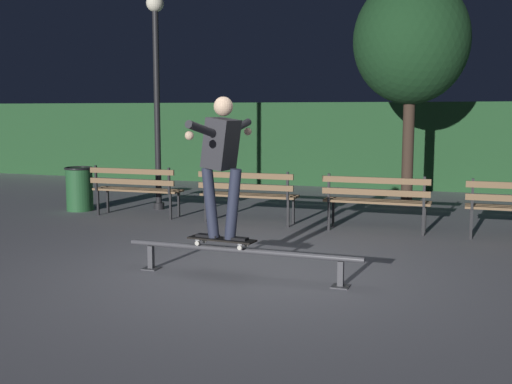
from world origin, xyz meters
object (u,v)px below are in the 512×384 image
object	(u,v)px
trash_can	(79,188)
park_bench_right_center	(376,197)
skateboard	(222,240)
park_bench_leftmost	(135,186)
grind_rail	(241,254)
lamp_post_left	(156,74)
park_bench_left_center	(248,191)
skateboarder	(221,155)
tree_behind_benches	(411,42)

from	to	relation	value
trash_can	park_bench_right_center	bearing A→B (deg)	-2.52
skateboard	park_bench_leftmost	xyz separation A→B (m)	(-2.97, 3.16, 0.13)
grind_rail	trash_can	xyz separation A→B (m)	(-4.51, 3.40, 0.15)
park_bench_right_center	park_bench_leftmost	bearing A→B (deg)	180.00
grind_rail	lamp_post_left	bearing A→B (deg)	128.53
park_bench_leftmost	trash_can	size ratio (longest dim) A/B	2.01
trash_can	lamp_post_left	bearing A→B (deg)	26.51
skateboard	park_bench_left_center	xyz separation A→B (m)	(-0.89, 3.16, 0.13)
park_bench_leftmost	park_bench_left_center	world-z (taller)	same
park_bench_left_center	lamp_post_left	bearing A→B (deg)	157.25
grind_rail	lamp_post_left	size ratio (longest dim) A/B	0.70
lamp_post_left	trash_can	world-z (taller)	lamp_post_left
skateboard	lamp_post_left	xyz separation A→B (m)	(-3.00, 4.05, 2.07)
skateboarder	park_bench_right_center	bearing A→B (deg)	69.60
trash_can	tree_behind_benches	bearing A→B (deg)	26.06
park_bench_right_center	tree_behind_benches	bearing A→B (deg)	87.99
grind_rail	tree_behind_benches	world-z (taller)	tree_behind_benches
park_bench_left_center	park_bench_right_center	distance (m)	2.07
skateboarder	park_bench_left_center	size ratio (longest dim) A/B	0.97
park_bench_leftmost	lamp_post_left	bearing A→B (deg)	92.04
grind_rail	park_bench_leftmost	distance (m)	4.50
skateboarder	park_bench_left_center	distance (m)	3.39
park_bench_left_center	tree_behind_benches	distance (m)	4.49
skateboarder	trash_can	size ratio (longest dim) A/B	1.95
lamp_post_left	park_bench_right_center	bearing A→B (deg)	-11.93
park_bench_leftmost	park_bench_left_center	distance (m)	2.07
park_bench_left_center	trash_can	size ratio (longest dim) A/B	2.01
tree_behind_benches	skateboarder	bearing A→B (deg)	-101.81
grind_rail	park_bench_right_center	bearing A→B (deg)	73.19
skateboarder	park_bench_right_center	distance (m)	3.47
skateboarder	park_bench_leftmost	xyz separation A→B (m)	(-2.97, 3.16, -0.81)
park_bench_left_center	tree_behind_benches	size ratio (longest dim) A/B	0.37
park_bench_leftmost	park_bench_right_center	bearing A→B (deg)	0.00
tree_behind_benches	skateboard	bearing A→B (deg)	-101.83
skateboard	tree_behind_benches	size ratio (longest dim) A/B	0.18
skateboarder	park_bench_right_center	world-z (taller)	skateboarder
park_bench_leftmost	skateboard	bearing A→B (deg)	-46.85
trash_can	park_bench_leftmost	bearing A→B (deg)	-10.35
park_bench_leftmost	park_bench_right_center	xyz separation A→B (m)	(4.15, 0.00, 0.00)
grind_rail	trash_can	distance (m)	5.65
skateboarder	park_bench_leftmost	size ratio (longest dim) A/B	0.97
grind_rail	park_bench_leftmost	xyz separation A→B (m)	(-3.19, 3.16, 0.28)
park_bench_leftmost	park_bench_left_center	xyz separation A→B (m)	(2.07, 0.00, 0.00)
skateboard	park_bench_leftmost	world-z (taller)	park_bench_leftmost
skateboard	trash_can	distance (m)	5.47
grind_rail	park_bench_right_center	world-z (taller)	park_bench_right_center
skateboard	park_bench_left_center	bearing A→B (deg)	105.77
trash_can	skateboarder	bearing A→B (deg)	-38.45
skateboarder	park_bench_left_center	bearing A→B (deg)	105.81
park_bench_leftmost	lamp_post_left	world-z (taller)	lamp_post_left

